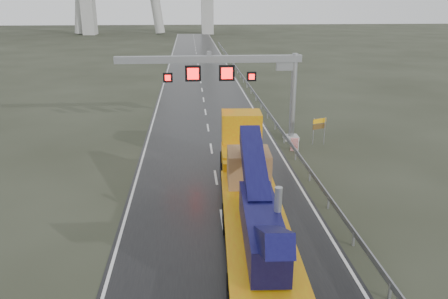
{
  "coord_description": "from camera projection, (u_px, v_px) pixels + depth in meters",
  "views": [
    {
      "loc": [
        -1.56,
        -16.88,
        11.25
      ],
      "look_at": [
        0.27,
        6.45,
        3.2
      ],
      "focal_mm": 35.0,
      "sensor_mm": 36.0,
      "label": 1
    }
  ],
  "objects": [
    {
      "name": "striped_barrier",
      "position": [
        295.0,
        145.0,
        34.2
      ],
      "size": [
        0.66,
        0.51,
        0.99
      ],
      "primitive_type": "cube",
      "rotation": [
        0.0,
        0.0,
        -0.38
      ],
      "color": "red",
      "rests_on": "ground"
    },
    {
      "name": "exit_sign_pair",
      "position": [
        319.0,
        126.0,
        35.36
      ],
      "size": [
        1.21,
        0.55,
        2.21
      ],
      "rotation": [
        0.0,
        0.0,
        0.4
      ],
      "color": "#979AA0",
      "rests_on": "ground"
    },
    {
      "name": "heavy_haul_truck",
      "position": [
        250.0,
        183.0,
        23.58
      ],
      "size": [
        3.93,
        20.59,
        4.81
      ],
      "rotation": [
        0.0,
        0.0,
        -0.05
      ],
      "color": "#C9690B",
      "rests_on": "ground"
    },
    {
      "name": "road",
      "position": [
        202.0,
        90.0,
        57.39
      ],
      "size": [
        11.0,
        200.0,
        0.02
      ],
      "primitive_type": "cube",
      "color": "black",
      "rests_on": "ground"
    },
    {
      "name": "ground",
      "position": [
        229.0,
        263.0,
        19.69
      ],
      "size": [
        400.0,
        400.0,
        0.0
      ],
      "primitive_type": "plane",
      "color": "#292C1E",
      "rests_on": "ground"
    },
    {
      "name": "guardrail",
      "position": [
        260.0,
        101.0,
        48.19
      ],
      "size": [
        0.2,
        140.0,
        1.4
      ],
      "primitive_type": null,
      "color": "gray",
      "rests_on": "ground"
    },
    {
      "name": "sign_gantry",
      "position": [
        235.0,
        74.0,
        34.98
      ],
      "size": [
        14.9,
        1.2,
        7.42
      ],
      "color": "#B0B0AB",
      "rests_on": "ground"
    }
  ]
}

